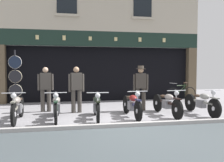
# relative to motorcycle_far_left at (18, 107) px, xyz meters

# --- Properties ---
(ground) EXTENTS (21.58, 22.00, 0.18)m
(ground) POSITION_rel_motorcycle_far_left_xyz_m (3.16, -2.32, -0.47)
(ground) COLOR gray
(shop_facade) EXTENTS (9.88, 4.42, 6.22)m
(shop_facade) POSITION_rel_motorcycle_far_left_xyz_m (3.16, 5.68, 1.27)
(shop_facade) COLOR black
(shop_facade) RESTS_ON ground
(motorcycle_far_left) EXTENTS (0.62, 1.97, 0.92)m
(motorcycle_far_left) POSITION_rel_motorcycle_far_left_xyz_m (0.00, 0.00, 0.00)
(motorcycle_far_left) COLOR black
(motorcycle_far_left) RESTS_ON ground
(motorcycle_left) EXTENTS (0.62, 1.98, 0.91)m
(motorcycle_left) POSITION_rel_motorcycle_far_left_xyz_m (1.14, -0.04, -0.01)
(motorcycle_left) COLOR black
(motorcycle_left) RESTS_ON ground
(motorcycle_center_left) EXTENTS (0.62, 2.06, 0.91)m
(motorcycle_center_left) POSITION_rel_motorcycle_far_left_xyz_m (2.35, -0.18, -0.01)
(motorcycle_center_left) COLOR black
(motorcycle_center_left) RESTS_ON ground
(motorcycle_center) EXTENTS (0.62, 1.95, 0.91)m
(motorcycle_center) POSITION_rel_motorcycle_far_left_xyz_m (3.51, -0.05, -0.01)
(motorcycle_center) COLOR black
(motorcycle_center) RESTS_ON ground
(motorcycle_center_right) EXTENTS (0.62, 2.08, 0.91)m
(motorcycle_center_right) POSITION_rel_motorcycle_far_left_xyz_m (4.73, -0.01, -0.01)
(motorcycle_center_right) COLOR black
(motorcycle_center_right) RESTS_ON ground
(motorcycle_right) EXTENTS (0.62, 2.03, 0.91)m
(motorcycle_right) POSITION_rel_motorcycle_far_left_xyz_m (5.97, -0.09, -0.01)
(motorcycle_right) COLOR black
(motorcycle_right) RESTS_ON ground
(salesman_left) EXTENTS (0.56, 0.26, 1.62)m
(salesman_left) POSITION_rel_motorcycle_far_left_xyz_m (0.70, 1.48, 0.47)
(salesman_left) COLOR #47423D
(salesman_left) RESTS_ON ground
(shopkeeper_center) EXTENTS (0.56, 0.27, 1.63)m
(shopkeeper_center) POSITION_rel_motorcycle_far_left_xyz_m (1.78, 1.08, 0.47)
(shopkeeper_center) COLOR #47423D
(shopkeeper_center) RESTS_ON ground
(salesman_right) EXTENTS (0.55, 0.36, 1.67)m
(salesman_right) POSITION_rel_motorcycle_far_left_xyz_m (4.16, 1.06, 0.51)
(salesman_right) COLOR #38332D
(salesman_right) RESTS_ON ground
(tyre_sign_pole) EXTENTS (0.51, 0.06, 2.29)m
(tyre_sign_pole) POSITION_rel_motorcycle_far_left_xyz_m (-0.54, 2.51, 0.81)
(tyre_sign_pole) COLOR #232328
(tyre_sign_pole) RESTS_ON ground
(advert_board_near) EXTENTS (0.82, 0.03, 1.03)m
(advert_board_near) POSITION_rel_motorcycle_far_left_xyz_m (4.83, 4.07, 1.38)
(advert_board_near) COLOR beige
(leaning_bicycle) EXTENTS (1.67, 0.59, 0.94)m
(leaning_bicycle) POSITION_rel_motorcycle_far_left_xyz_m (6.70, 2.79, -0.05)
(leaning_bicycle) COLOR black
(leaning_bicycle) RESTS_ON ground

